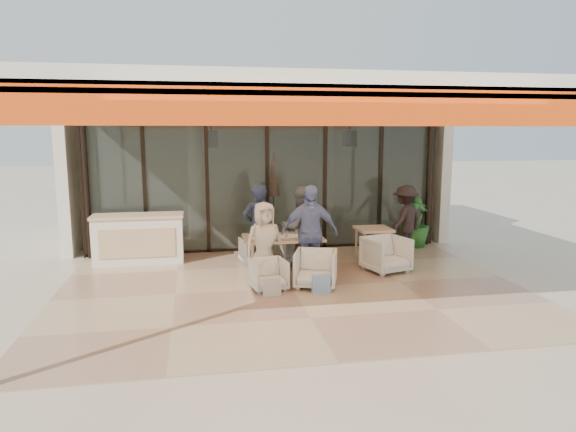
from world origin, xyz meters
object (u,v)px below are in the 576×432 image
(standing_woman, at_px, (405,220))
(diner_navy, at_px, (258,227))
(diner_grey, at_px, (300,227))
(diner_periwinkle, at_px, (309,233))
(host_counter, at_px, (139,239))
(dining_table, at_px, (282,239))
(chair_near_left, at_px, (268,273))
(side_table, at_px, (373,233))
(chair_far_right, at_px, (295,244))
(potted_palm, at_px, (415,221))
(chair_far_left, at_px, (256,249))
(chair_near_right, at_px, (316,267))
(diner_cream, at_px, (264,242))
(side_chair, at_px, (386,253))

(standing_woman, bearing_deg, diner_navy, -25.11)
(diner_grey, xyz_separation_m, diner_periwinkle, (0.00, -0.90, 0.06))
(diner_periwinkle, bearing_deg, host_counter, 155.62)
(dining_table, height_order, chair_near_left, dining_table)
(dining_table, distance_m, side_table, 2.08)
(host_counter, relative_size, diner_navy, 1.08)
(chair_far_right, bearing_deg, chair_near_left, 53.94)
(standing_woman, bearing_deg, dining_table, -15.71)
(host_counter, bearing_deg, potted_palm, 3.80)
(chair_far_left, height_order, potted_palm, potted_palm)
(potted_palm, bearing_deg, side_table, -140.13)
(chair_far_left, distance_m, chair_far_right, 0.84)
(chair_near_right, height_order, diner_cream, diner_cream)
(chair_far_left, xyz_separation_m, standing_woman, (3.34, 0.07, 0.49))
(side_chair, xyz_separation_m, potted_palm, (1.46, 1.97, 0.25))
(chair_far_left, bearing_deg, side_chair, 142.02)
(chair_near_right, bearing_deg, diner_navy, 139.79)
(chair_far_left, xyz_separation_m, diner_periwinkle, (0.84, -1.40, 0.59))
(chair_near_right, height_order, side_chair, side_chair)
(chair_far_right, height_order, diner_navy, diner_navy)
(dining_table, bearing_deg, diner_periwinkle, -46.80)
(host_counter, xyz_separation_m, chair_near_left, (2.39, -2.28, -0.23))
(chair_near_right, distance_m, potted_palm, 4.08)
(host_counter, relative_size, chair_near_left, 3.06)
(chair_near_left, bearing_deg, standing_woman, 21.20)
(diner_cream, height_order, potted_palm, diner_cream)
(side_table, bearing_deg, diner_periwinkle, -148.62)
(dining_table, relative_size, side_chair, 1.92)
(chair_near_right, bearing_deg, host_counter, 163.70)
(chair_far_right, distance_m, diner_periwinkle, 1.50)
(diner_cream, bearing_deg, chair_far_right, 45.56)
(diner_grey, height_order, diner_periwinkle, diner_periwinkle)
(diner_cream, relative_size, potted_palm, 1.17)
(host_counter, relative_size, potted_palm, 1.46)
(dining_table, height_order, diner_cream, diner_cream)
(diner_navy, relative_size, diner_periwinkle, 0.96)
(chair_near_right, relative_size, side_table, 0.99)
(chair_far_left, xyz_separation_m, chair_near_right, (0.84, -1.90, 0.07))
(dining_table, xyz_separation_m, side_table, (2.02, 0.51, -0.05))
(dining_table, bearing_deg, chair_far_left, 113.56)
(chair_far_left, distance_m, diner_cream, 1.47)
(chair_near_right, distance_m, diner_grey, 1.47)
(chair_far_left, bearing_deg, potted_palm, 179.43)
(diner_periwinkle, bearing_deg, chair_near_left, -144.85)
(dining_table, relative_size, diner_cream, 1.01)
(chair_near_right, relative_size, potted_palm, 0.58)
(standing_woman, bearing_deg, potted_palm, -161.86)
(chair_far_left, relative_size, chair_near_right, 0.81)
(chair_near_left, distance_m, diner_cream, 0.67)
(host_counter, bearing_deg, chair_far_right, -6.62)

